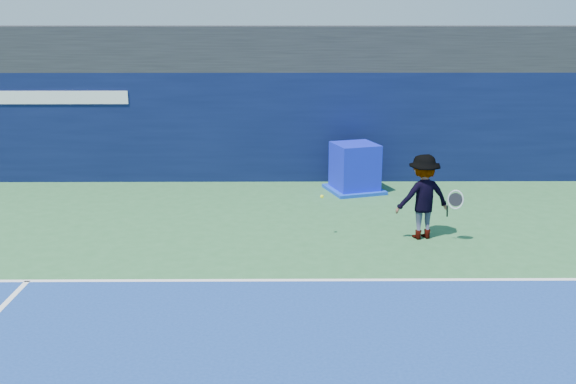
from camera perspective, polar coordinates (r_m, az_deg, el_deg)
name	(u,v)px	position (r m, az deg, el deg)	size (l,w,h in m)	color
ground	(328,373)	(8.55, 3.59, -15.74)	(80.00, 80.00, 0.00)	#2D6536
baseline	(316,280)	(11.23, 2.55, -7.83)	(24.00, 0.10, 0.01)	white
stadium_band	(303,47)	(18.85, 1.35, 12.73)	(36.00, 3.00, 1.20)	black
back_wall_assembly	(304,126)	(18.06, 1.39, 5.93)	(36.00, 1.03, 3.00)	#091135
equipment_cart	(355,170)	(16.87, 5.95, 2.00)	(1.66, 1.66, 1.27)	#0D16C3
tennis_player	(423,197)	(13.37, 11.91, -0.42)	(1.38, 0.91, 1.76)	silver
tennis_ball	(322,197)	(13.18, 3.04, -0.40)	(0.07, 0.07, 0.07)	yellow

